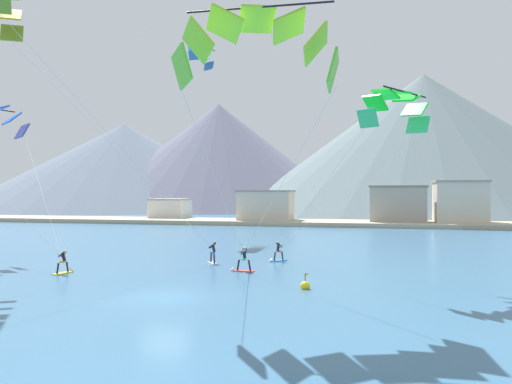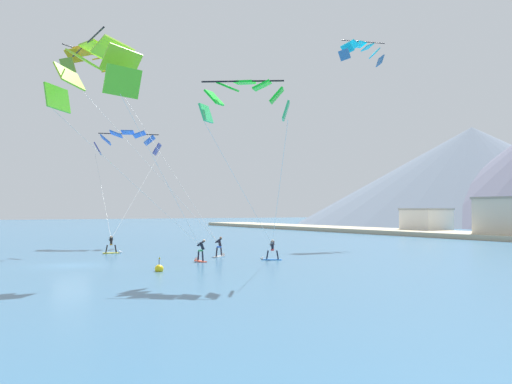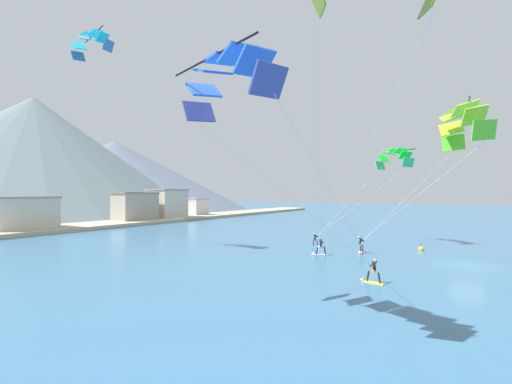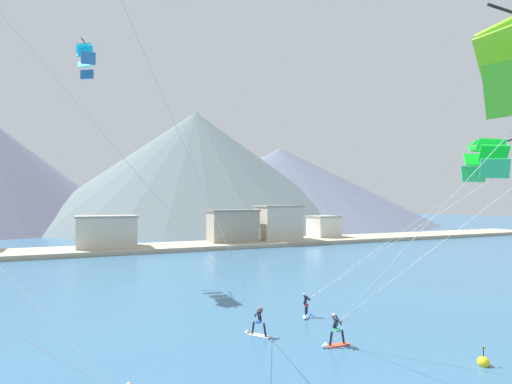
{
  "view_description": "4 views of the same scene",
  "coord_description": "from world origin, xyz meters",
  "px_view_note": "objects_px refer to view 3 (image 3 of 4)",
  "views": [
    {
      "loc": [
        10.42,
        -23.94,
        5.51
      ],
      "look_at": [
        0.93,
        16.53,
        5.44
      ],
      "focal_mm": 35.0,
      "sensor_mm": 36.0,
      "label": 1
    },
    {
      "loc": [
        41.39,
        -8.57,
        3.93
      ],
      "look_at": [
        2.94,
        13.27,
        5.31
      ],
      "focal_mm": 40.0,
      "sensor_mm": 36.0,
      "label": 2
    },
    {
      "loc": [
        -33.61,
        0.41,
        6.0
      ],
      "look_at": [
        -1.54,
        19.62,
        6.24
      ],
      "focal_mm": 24.0,
      "sensor_mm": 36.0,
      "label": 3
    },
    {
      "loc": [
        -11.17,
        -9.22,
        7.89
      ],
      "look_at": [
        1.07,
        18.32,
        8.61
      ],
      "focal_mm": 28.0,
      "sensor_mm": 36.0,
      "label": 4
    }
  ],
  "objects_px": {
    "kitesurfer_near_trail": "(319,250)",
    "kitesurfer_far_left": "(371,276)",
    "parafoil_kite_distant_high_outer": "(91,41)",
    "parafoil_kite_far_left": "(227,78)",
    "kitesurfer_mid_center": "(316,243)",
    "race_marker_buoy": "(421,249)",
    "parafoil_kite_near_lead": "(462,122)",
    "kitesurfer_near_lead": "(361,248)",
    "parafoil_kite_mid_center": "(394,157)"
  },
  "relations": [
    {
      "from": "kitesurfer_mid_center",
      "to": "kitesurfer_far_left",
      "type": "distance_m",
      "value": 15.44
    },
    {
      "from": "parafoil_kite_far_left",
      "to": "parafoil_kite_distant_high_outer",
      "type": "height_order",
      "value": "parafoil_kite_distant_high_outer"
    },
    {
      "from": "kitesurfer_near_trail",
      "to": "race_marker_buoy",
      "type": "bearing_deg",
      "value": -45.35
    },
    {
      "from": "parafoil_kite_mid_center",
      "to": "parafoil_kite_distant_high_outer",
      "type": "distance_m",
      "value": 37.83
    },
    {
      "from": "parafoil_kite_mid_center",
      "to": "race_marker_buoy",
      "type": "bearing_deg",
      "value": -145.09
    },
    {
      "from": "kitesurfer_near_lead",
      "to": "race_marker_buoy",
      "type": "distance_m",
      "value": 7.21
    },
    {
      "from": "parafoil_kite_distant_high_outer",
      "to": "kitesurfer_far_left",
      "type": "bearing_deg",
      "value": -87.94
    },
    {
      "from": "kitesurfer_mid_center",
      "to": "kitesurfer_far_left",
      "type": "xyz_separation_m",
      "value": [
        -12.72,
        -8.75,
        0.02
      ]
    },
    {
      "from": "kitesurfer_mid_center",
      "to": "kitesurfer_far_left",
      "type": "relative_size",
      "value": 0.93
    },
    {
      "from": "kitesurfer_far_left",
      "to": "parafoil_kite_near_lead",
      "type": "height_order",
      "value": "parafoil_kite_near_lead"
    },
    {
      "from": "kitesurfer_far_left",
      "to": "parafoil_kite_mid_center",
      "type": "relative_size",
      "value": 0.17
    },
    {
      "from": "kitesurfer_mid_center",
      "to": "parafoil_kite_far_left",
      "type": "relative_size",
      "value": 0.13
    },
    {
      "from": "kitesurfer_mid_center",
      "to": "parafoil_kite_mid_center",
      "type": "bearing_deg",
      "value": -38.44
    },
    {
      "from": "parafoil_kite_far_left",
      "to": "race_marker_buoy",
      "type": "bearing_deg",
      "value": -12.69
    },
    {
      "from": "parafoil_kite_near_lead",
      "to": "parafoil_kite_distant_high_outer",
      "type": "height_order",
      "value": "parafoil_kite_distant_high_outer"
    },
    {
      "from": "kitesurfer_near_lead",
      "to": "parafoil_kite_near_lead",
      "type": "relative_size",
      "value": 0.13
    },
    {
      "from": "kitesurfer_mid_center",
      "to": "parafoil_kite_near_lead",
      "type": "bearing_deg",
      "value": -82.91
    },
    {
      "from": "kitesurfer_far_left",
      "to": "race_marker_buoy",
      "type": "bearing_deg",
      "value": -5.74
    },
    {
      "from": "parafoil_kite_near_lead",
      "to": "race_marker_buoy",
      "type": "bearing_deg",
      "value": 63.0
    },
    {
      "from": "parafoil_kite_far_left",
      "to": "race_marker_buoy",
      "type": "xyz_separation_m",
      "value": [
        26.93,
        -6.06,
        -11.48
      ]
    },
    {
      "from": "race_marker_buoy",
      "to": "parafoil_kite_mid_center",
      "type": "bearing_deg",
      "value": 34.91
    },
    {
      "from": "kitesurfer_mid_center",
      "to": "parafoil_kite_mid_center",
      "type": "relative_size",
      "value": 0.16
    },
    {
      "from": "kitesurfer_near_lead",
      "to": "parafoil_kite_far_left",
      "type": "height_order",
      "value": "parafoil_kite_far_left"
    },
    {
      "from": "kitesurfer_mid_center",
      "to": "parafoil_kite_mid_center",
      "type": "distance_m",
      "value": 15.07
    },
    {
      "from": "kitesurfer_near_trail",
      "to": "kitesurfer_near_lead",
      "type": "bearing_deg",
      "value": -45.88
    },
    {
      "from": "kitesurfer_far_left",
      "to": "parafoil_kite_mid_center",
      "type": "distance_m",
      "value": 23.78
    },
    {
      "from": "parafoil_kite_distant_high_outer",
      "to": "race_marker_buoy",
      "type": "distance_m",
      "value": 42.49
    },
    {
      "from": "parafoil_kite_near_lead",
      "to": "parafoil_kite_distant_high_outer",
      "type": "distance_m",
      "value": 39.66
    },
    {
      "from": "parafoil_kite_mid_center",
      "to": "parafoil_kite_distant_high_outer",
      "type": "height_order",
      "value": "parafoil_kite_distant_high_outer"
    },
    {
      "from": "kitesurfer_far_left",
      "to": "parafoil_kite_distant_high_outer",
      "type": "bearing_deg",
      "value": 92.06
    },
    {
      "from": "parafoil_kite_far_left",
      "to": "race_marker_buoy",
      "type": "distance_m",
      "value": 29.89
    },
    {
      "from": "kitesurfer_near_lead",
      "to": "kitesurfer_far_left",
      "type": "relative_size",
      "value": 0.99
    },
    {
      "from": "kitesurfer_near_lead",
      "to": "kitesurfer_near_trail",
      "type": "relative_size",
      "value": 1.0
    },
    {
      "from": "parafoil_kite_mid_center",
      "to": "parafoil_kite_distant_high_outer",
      "type": "relative_size",
      "value": 1.66
    },
    {
      "from": "parafoil_kite_distant_high_outer",
      "to": "kitesurfer_near_trail",
      "type": "bearing_deg",
      "value": -68.27
    },
    {
      "from": "parafoil_kite_far_left",
      "to": "parafoil_kite_distant_high_outer",
      "type": "xyz_separation_m",
      "value": [
        9.49,
        25.33,
        11.25
      ]
    },
    {
      "from": "kitesurfer_mid_center",
      "to": "kitesurfer_far_left",
      "type": "bearing_deg",
      "value": -145.46
    },
    {
      "from": "kitesurfer_far_left",
      "to": "parafoil_kite_near_lead",
      "type": "bearing_deg",
      "value": -20.37
    },
    {
      "from": "kitesurfer_near_trail",
      "to": "kitesurfer_far_left",
      "type": "distance_m",
      "value": 10.53
    },
    {
      "from": "kitesurfer_near_trail",
      "to": "kitesurfer_mid_center",
      "type": "relative_size",
      "value": 1.06
    },
    {
      "from": "kitesurfer_near_trail",
      "to": "parafoil_kite_far_left",
      "type": "height_order",
      "value": "parafoil_kite_far_left"
    },
    {
      "from": "parafoil_kite_near_lead",
      "to": "kitesurfer_mid_center",
      "type": "bearing_deg",
      "value": 97.09
    },
    {
      "from": "parafoil_kite_distant_high_outer",
      "to": "parafoil_kite_far_left",
      "type": "bearing_deg",
      "value": -110.54
    },
    {
      "from": "parafoil_kite_near_lead",
      "to": "parafoil_kite_mid_center",
      "type": "height_order",
      "value": "parafoil_kite_near_lead"
    },
    {
      "from": "parafoil_kite_near_lead",
      "to": "race_marker_buoy",
      "type": "relative_size",
      "value": 13.0
    },
    {
      "from": "kitesurfer_far_left",
      "to": "parafoil_kite_far_left",
      "type": "xyz_separation_m",
      "value": [
        -10.56,
        4.42,
        11.17
      ]
    },
    {
      "from": "parafoil_kite_near_lead",
      "to": "parafoil_kite_distant_high_outer",
      "type": "xyz_separation_m",
      "value": [
        -15.54,
        35.11,
        9.91
      ]
    },
    {
      "from": "kitesurfer_near_trail",
      "to": "kitesurfer_mid_center",
      "type": "height_order",
      "value": "kitesurfer_near_trail"
    },
    {
      "from": "kitesurfer_near_lead",
      "to": "parafoil_kite_far_left",
      "type": "relative_size",
      "value": 0.14
    },
    {
      "from": "parafoil_kite_near_lead",
      "to": "parafoil_kite_distant_high_outer",
      "type": "relative_size",
      "value": 2.08
    }
  ]
}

